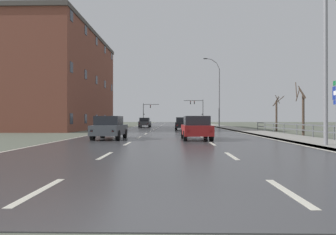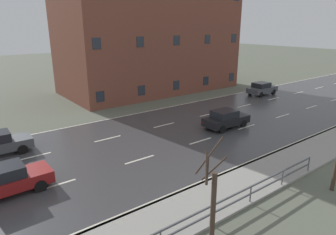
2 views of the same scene
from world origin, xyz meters
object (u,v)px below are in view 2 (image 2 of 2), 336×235
(brick_building, at_px, (150,40))
(car_distant, at_px, (8,180))
(car_near_left, at_px, (226,119))
(car_far_right, at_px, (262,88))

(brick_building, bearing_deg, car_distant, -49.70)
(car_distant, relative_size, car_near_left, 1.00)
(car_distant, distance_m, car_near_left, 16.80)
(car_far_right, height_order, brick_building, brick_building)
(car_far_right, relative_size, brick_building, 0.18)
(car_distant, height_order, brick_building, brick_building)
(car_far_right, bearing_deg, car_distant, -77.59)
(car_distant, bearing_deg, car_far_right, 100.25)
(car_distant, xyz_separation_m, car_far_right, (-6.26, 29.84, 0.00))
(car_distant, bearing_deg, car_near_left, 89.64)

